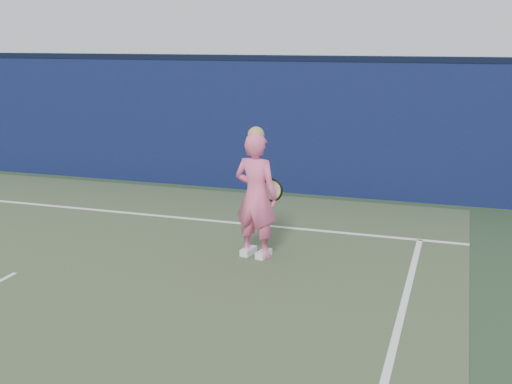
% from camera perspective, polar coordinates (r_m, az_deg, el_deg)
% --- Properties ---
extents(backstop_wall, '(24.00, 0.40, 2.50)m').
position_cam_1_polar(backstop_wall, '(13.09, -6.01, 6.15)').
color(backstop_wall, '#0E193E').
rests_on(backstop_wall, ground).
extents(wall_cap, '(24.00, 0.42, 0.10)m').
position_cam_1_polar(wall_cap, '(12.99, -6.15, 11.84)').
color(wall_cap, black).
rests_on(wall_cap, backstop_wall).
extents(player, '(0.69, 0.52, 1.79)m').
position_cam_1_polar(player, '(8.61, 0.00, -0.29)').
color(player, pink).
rests_on(player, ground).
extents(racket, '(0.58, 0.28, 0.33)m').
position_cam_1_polar(racket, '(8.96, 1.28, 0.16)').
color(racket, black).
rests_on(racket, ground).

